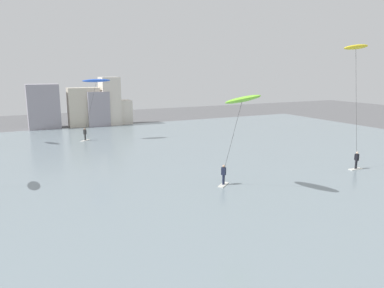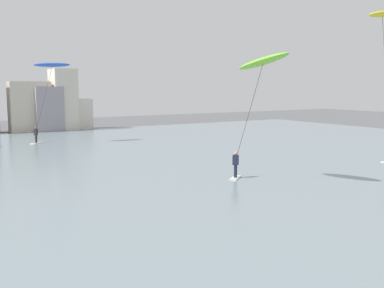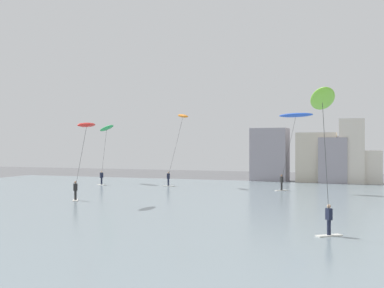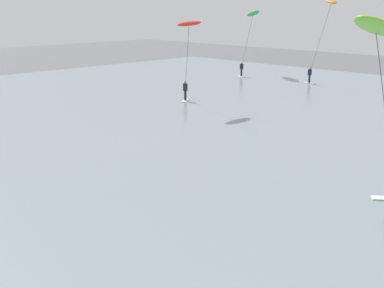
# 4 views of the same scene
# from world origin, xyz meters

# --- Properties ---
(water_bay) EXTENTS (84.00, 52.00, 0.10)m
(water_bay) POSITION_xyz_m (0.00, 31.24, 0.05)
(water_bay) COLOR gray
(water_bay) RESTS_ON ground
(far_shore_buildings) EXTENTS (16.11, 4.66, 7.96)m
(far_shore_buildings) POSITION_xyz_m (1.22, 58.41, 3.25)
(far_shore_buildings) COLOR gray
(far_shore_buildings) RESTS_ON ground
(kitesurfer_blue) EXTENTS (4.04, 2.43, 7.95)m
(kitesurfer_blue) POSITION_xyz_m (0.22, 44.30, 7.18)
(kitesurfer_blue) COLOR silver
(kitesurfer_blue) RESTS_ON water_bay
(kitesurfer_lime) EXTENTS (1.62, 4.84, 7.44)m
(kitesurfer_lime) POSITION_xyz_m (5.01, 19.19, 6.49)
(kitesurfer_lime) COLOR silver
(kitesurfer_lime) RESTS_ON water_bay
(kitesurfer_red) EXTENTS (3.18, 3.67, 6.57)m
(kitesurfer_red) POSITION_xyz_m (-14.38, 29.18, 5.66)
(kitesurfer_red) COLOR silver
(kitesurfer_red) RESTS_ON water_bay
(kitesurfer_green) EXTENTS (3.62, 5.27, 7.29)m
(kitesurfer_green) POSITION_xyz_m (-23.20, 47.94, 6.38)
(kitesurfer_green) COLOR silver
(kitesurfer_green) RESTS_ON water_bay
(kitesurfer_orange) EXTENTS (3.52, 2.79, 8.33)m
(kitesurfer_orange) POSITION_xyz_m (-12.77, 46.54, 7.19)
(kitesurfer_orange) COLOR silver
(kitesurfer_orange) RESTS_ON water_bay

